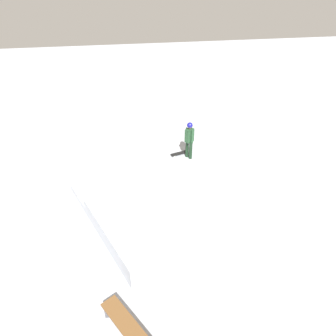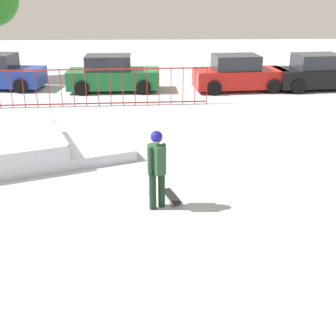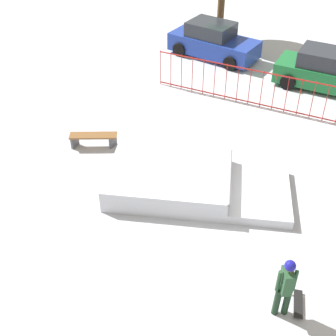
{
  "view_description": "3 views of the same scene",
  "coord_description": "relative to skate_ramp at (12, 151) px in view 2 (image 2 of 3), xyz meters",
  "views": [
    {
      "loc": [
        -8.79,
        0.54,
        7.15
      ],
      "look_at": [
        0.84,
        -1.33,
        0.9
      ],
      "focal_mm": 32.87,
      "sensor_mm": 36.0,
      "label": 1
    },
    {
      "loc": [
        2.88,
        -11.1,
        4.4
      ],
      "look_at": [
        3.17,
        -2.9,
        1.0
      ],
      "focal_mm": 46.79,
      "sensor_mm": 36.0,
      "label": 2
    },
    {
      "loc": [
        3.83,
        -9.55,
        9.05
      ],
      "look_at": [
        -1.55,
        0.17,
        0.6
      ],
      "focal_mm": 49.53,
      "sensor_mm": 36.0,
      "label": 3
    }
  ],
  "objects": [
    {
      "name": "parked_car_black",
      "position": [
        11.5,
        8.84,
        0.41
      ],
      "size": [
        4.25,
        2.25,
        1.6
      ],
      "rotation": [
        0.0,
        0.0,
        0.1
      ],
      "color": "black",
      "rests_on": "ground"
    },
    {
      "name": "ground_plane",
      "position": [
        0.95,
        -0.12,
        -0.32
      ],
      "size": [
        60.0,
        60.0,
        0.0
      ],
      "primitive_type": "plane",
      "color": "#B2B7C1"
    },
    {
      "name": "parked_car_red",
      "position": [
        7.74,
        8.69,
        0.41
      ],
      "size": [
        4.24,
        2.21,
        1.6
      ],
      "rotation": [
        0.0,
        0.0,
        0.09
      ],
      "color": "red",
      "rests_on": "ground"
    },
    {
      "name": "parked_car_green",
      "position": [
        2.0,
        8.78,
        0.41
      ],
      "size": [
        4.14,
        2.0,
        1.6
      ],
      "rotation": [
        0.0,
        0.0,
        0.03
      ],
      "color": "#196B33",
      "rests_on": "ground"
    },
    {
      "name": "skateboard",
      "position": [
        4.21,
        -2.43,
        -0.24
      ],
      "size": [
        0.42,
        0.82,
        0.09
      ],
      "rotation": [
        0.0,
        0.0,
        1.86
      ],
      "color": "black",
      "rests_on": "ground"
    },
    {
      "name": "perimeter_fence",
      "position": [
        0.95,
        5.99,
        0.45
      ],
      "size": [
        10.14,
        0.54,
        1.5
      ],
      "rotation": [
        0.0,
        0.0,
        0.05
      ],
      "color": "maroon",
      "rests_on": "ground"
    },
    {
      "name": "skate_ramp",
      "position": [
        0.0,
        0.0,
        0.0
      ],
      "size": [
        5.97,
        4.38,
        0.74
      ],
      "rotation": [
        0.0,
        0.0,
        0.37
      ],
      "color": "silver",
      "rests_on": "ground"
    },
    {
      "name": "skater",
      "position": [
        3.89,
        -2.81,
        0.69
      ],
      "size": [
        0.39,
        0.44,
        1.73
      ],
      "rotation": [
        0.0,
        0.0,
        2.11
      ],
      "color": "black",
      "rests_on": "ground"
    }
  ]
}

